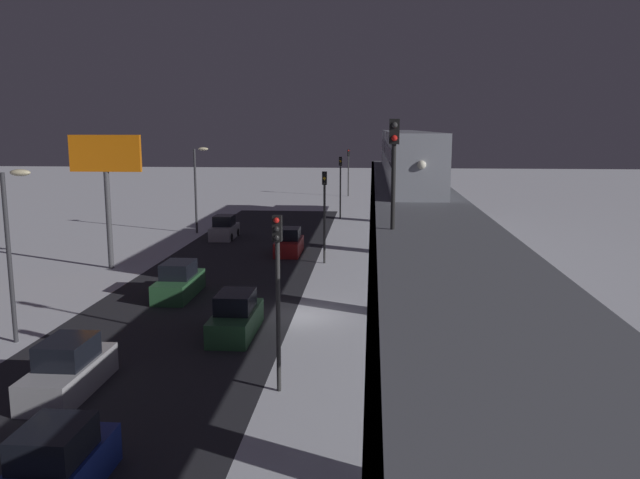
# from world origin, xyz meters

# --- Properties ---
(ground_plane) EXTENTS (240.00, 240.00, 0.00)m
(ground_plane) POSITION_xyz_m (0.00, 0.00, 0.00)
(ground_plane) COLOR white
(avenue_asphalt) EXTENTS (11.00, 82.28, 0.01)m
(avenue_asphalt) POSITION_xyz_m (5.72, 0.00, 0.00)
(avenue_asphalt) COLOR #28282D
(avenue_asphalt) RESTS_ON ground_plane
(elevated_railway) EXTENTS (5.00, 82.28, 5.69)m
(elevated_railway) POSITION_xyz_m (-5.97, -0.00, 4.94)
(elevated_railway) COLOR slate
(elevated_railway) RESTS_ON ground_plane
(subway_train) EXTENTS (2.94, 36.87, 3.40)m
(subway_train) POSITION_xyz_m (-6.06, -19.41, 7.47)
(subway_train) COLOR #999EA8
(subway_train) RESTS_ON elevated_railway
(rail_signal) EXTENTS (0.36, 0.41, 4.00)m
(rail_signal) POSITION_xyz_m (-4.40, 7.68, 8.42)
(rail_signal) COLOR black
(rail_signal) RESTS_ON elevated_railway
(sedan_silver) EXTENTS (1.91, 4.18, 1.97)m
(sedan_silver) POSITION_xyz_m (8.92, -22.45, 0.78)
(sedan_silver) COLOR #B2B2B7
(sedan_silver) RESTS_ON ground_plane
(sedan_blue) EXTENTS (1.80, 4.20, 1.97)m
(sedan_blue) POSITION_xyz_m (4.32, 16.66, 0.80)
(sedan_blue) COLOR navy
(sedan_blue) RESTS_ON ground_plane
(sedan_red) EXTENTS (1.80, 4.23, 1.97)m
(sedan_red) POSITION_xyz_m (2.52, -16.04, 0.80)
(sedan_red) COLOR #A51E1E
(sedan_red) RESTS_ON ground_plane
(sedan_green) EXTENTS (1.80, 4.66, 1.97)m
(sedan_green) POSITION_xyz_m (2.52, 3.11, 0.80)
(sedan_green) COLOR #2D6038
(sedan_green) RESTS_ON ground_plane
(sedan_green_2) EXTENTS (1.80, 4.73, 1.97)m
(sedan_green_2) POSITION_xyz_m (7.12, -3.30, 0.80)
(sedan_green_2) COLOR #2D6038
(sedan_green_2) RESTS_ON ground_plane
(sedan_silver_2) EXTENTS (1.80, 4.58, 1.97)m
(sedan_silver_2) POSITION_xyz_m (7.12, 10.09, 0.80)
(sedan_silver_2) COLOR #B2B2B7
(sedan_silver_2) RESTS_ON ground_plane
(traffic_light_near) EXTENTS (0.32, 0.44, 6.40)m
(traffic_light_near) POSITION_xyz_m (-0.38, 9.41, 4.20)
(traffic_light_near) COLOR #2D2D2D
(traffic_light_near) RESTS_ON ground_plane
(traffic_light_mid) EXTENTS (0.32, 0.44, 6.40)m
(traffic_light_mid) POSITION_xyz_m (-0.38, -12.87, 4.20)
(traffic_light_mid) COLOR #2D2D2D
(traffic_light_mid) RESTS_ON ground_plane
(traffic_light_far) EXTENTS (0.32, 0.44, 6.40)m
(traffic_light_far) POSITION_xyz_m (-0.38, -35.16, 4.20)
(traffic_light_far) COLOR #2D2D2D
(traffic_light_far) RESTS_ON ground_plane
(traffic_light_distant) EXTENTS (0.32, 0.44, 6.40)m
(traffic_light_distant) POSITION_xyz_m (-0.38, -57.45, 4.20)
(traffic_light_distant) COLOR #2D2D2D
(traffic_light_distant) RESTS_ON ground_plane
(commercial_billboard) EXTENTS (4.80, 0.36, 8.90)m
(commercial_billboard) POSITION_xyz_m (13.86, -10.15, 6.83)
(commercial_billboard) COLOR #4C4C51
(commercial_billboard) RESTS_ON ground_plane
(street_lamp_near) EXTENTS (1.35, 0.44, 7.65)m
(street_lamp_near) POSITION_xyz_m (11.79, 5.00, 4.81)
(street_lamp_near) COLOR #38383D
(street_lamp_near) RESTS_ON ground_plane
(street_lamp_far) EXTENTS (1.35, 0.44, 7.65)m
(street_lamp_far) POSITION_xyz_m (11.79, -25.00, 4.81)
(street_lamp_far) COLOR #38383D
(street_lamp_far) RESTS_ON ground_plane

